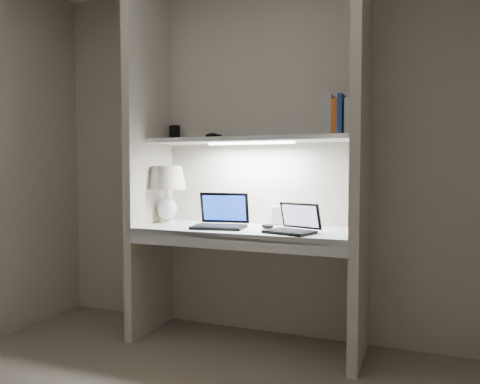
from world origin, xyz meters
The scene contains 17 objects.
back_wall centered at (0.00, 1.50, 1.25)m, with size 3.20×0.01×2.50m, color beige.
alcove_panel_left centered at (-0.73, 1.23, 1.25)m, with size 0.06×0.55×2.50m, color beige.
alcove_panel_right centered at (0.73, 1.23, 1.25)m, with size 0.06×0.55×2.50m, color beige.
desk centered at (0.00, 1.23, 0.75)m, with size 1.40×0.55×0.04m, color white.
desk_apron centered at (0.00, 0.96, 0.72)m, with size 1.46×0.03×0.10m, color silver.
shelf centered at (0.00, 1.32, 1.35)m, with size 1.40×0.36×0.03m, color silver.
strip_light centered at (0.00, 1.32, 1.33)m, with size 0.60×0.04×0.01m, color white.
table_lamp centered at (-0.62, 1.29, 1.05)m, with size 0.28×0.28×0.41m.
laptop_main centered at (-0.16, 1.20, 0.82)m, with size 0.37×0.33×0.23m.
laptop_netbook centered at (0.35, 1.13, 0.81)m, with size 0.34×0.32×0.18m.
speaker centered at (0.16, 1.45, 0.83)m, with size 0.09×0.06×0.13m, color silver.
mouse centered at (0.14, 1.25, 0.79)m, with size 0.09×0.06×0.03m, color black.
cable_coil centered at (-0.10, 1.30, 0.78)m, with size 0.10×0.10×0.01m, color black.
sticky_note centered at (-0.64, 1.24, 0.77)m, with size 0.08×0.08×0.00m, color #FFFC35.
book_row centered at (0.61, 1.39, 1.49)m, with size 0.25×0.17×0.26m.
shelf_box centered at (-0.64, 1.43, 1.42)m, with size 0.06×0.05×0.11m, color black.
shelf_gadget centered at (-0.32, 1.40, 1.39)m, with size 0.10×0.07×0.04m, color black.
Camera 1 is at (1.08, -1.62, 1.17)m, focal length 35.00 mm.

